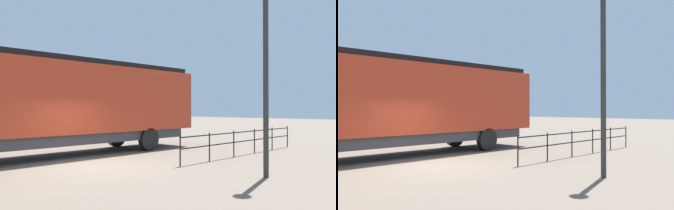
% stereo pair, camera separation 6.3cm
% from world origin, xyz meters
% --- Properties ---
extents(ground_plane, '(120.00, 120.00, 0.00)m').
position_xyz_m(ground_plane, '(0.00, 0.00, 0.00)').
color(ground_plane, '#756656').
extents(locomotive, '(2.86, 16.87, 4.19)m').
position_xyz_m(locomotive, '(-3.37, -0.47, 2.35)').
color(locomotive, red).
rests_on(locomotive, ground_plane).
extents(lamp_post, '(0.45, 0.45, 6.46)m').
position_xyz_m(lamp_post, '(5.21, 2.42, 4.21)').
color(lamp_post, '#2D2D2D').
rests_on(lamp_post, ground_plane).
extents(platform_fence, '(0.05, 8.59, 1.11)m').
position_xyz_m(platform_fence, '(2.08, 6.35, 0.72)').
color(platform_fence, black).
rests_on(platform_fence, ground_plane).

